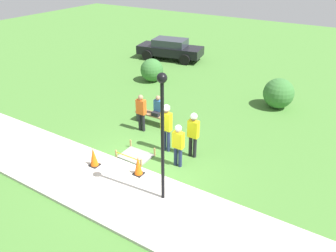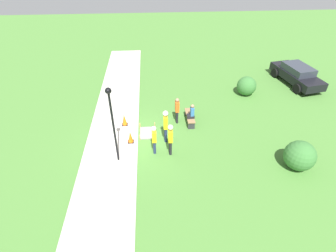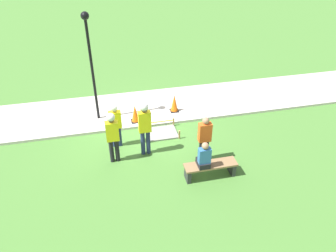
% 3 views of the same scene
% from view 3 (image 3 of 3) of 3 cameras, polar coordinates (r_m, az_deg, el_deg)
% --- Properties ---
extents(ground_plane, '(60.00, 60.00, 0.00)m').
position_cam_3_polar(ground_plane, '(12.44, -4.58, -0.36)').
color(ground_plane, '#477A33').
extents(sidewalk, '(28.00, 2.82, 0.10)m').
position_cam_3_polar(sidewalk, '(13.60, -5.53, 3.05)').
color(sidewalk, '#BCB7AD').
rests_on(sidewalk, ground_plane).
extents(wet_concrete_patch, '(1.19, 0.92, 0.34)m').
position_cam_3_polar(wet_concrete_patch, '(12.06, -1.17, -1.22)').
color(wet_concrete_patch, gray).
rests_on(wet_concrete_patch, ground_plane).
extents(traffic_cone_near_patch, '(0.34, 0.34, 0.73)m').
position_cam_3_polar(traffic_cone_near_patch, '(13.11, 1.11, 4.01)').
color(traffic_cone_near_patch, black).
rests_on(traffic_cone_near_patch, sidewalk).
extents(traffic_cone_far_patch, '(0.34, 0.34, 0.69)m').
position_cam_3_polar(traffic_cone_far_patch, '(12.50, -5.75, 2.16)').
color(traffic_cone_far_patch, black).
rests_on(traffic_cone_far_patch, sidewalk).
extents(park_bench, '(1.62, 0.44, 0.49)m').
position_cam_3_polar(park_bench, '(10.14, 7.39, -7.22)').
color(park_bench, '#2D2D33').
rests_on(park_bench, ground_plane).
extents(person_seated_on_bench, '(0.36, 0.44, 0.89)m').
position_cam_3_polar(person_seated_on_bench, '(9.71, 6.29, -5.42)').
color(person_seated_on_bench, black).
rests_on(person_seated_on_bench, park_bench).
extents(worker_supervisor, '(0.40, 0.26, 1.82)m').
position_cam_3_polar(worker_supervisor, '(10.34, -9.66, -1.28)').
color(worker_supervisor, black).
rests_on(worker_supervisor, ground_plane).
extents(worker_assistant, '(0.40, 0.24, 1.66)m').
position_cam_3_polar(worker_assistant, '(11.08, -9.15, 0.66)').
color(worker_assistant, navy).
rests_on(worker_assistant, ground_plane).
extents(worker_trainee, '(0.40, 0.28, 1.96)m').
position_cam_3_polar(worker_trainee, '(10.49, -4.08, 0.44)').
color(worker_trainee, navy).
rests_on(worker_trainee, ground_plane).
extents(bystander_in_orange_shirt, '(0.40, 0.22, 1.66)m').
position_cam_3_polar(bystander_in_orange_shirt, '(10.36, 6.39, -1.95)').
color(bystander_in_orange_shirt, black).
rests_on(bystander_in_orange_shirt, ground_plane).
extents(lamppost_near, '(0.28, 0.28, 4.07)m').
position_cam_3_polar(lamppost_near, '(11.96, -13.44, 12.22)').
color(lamppost_near, black).
rests_on(lamppost_near, sidewalk).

